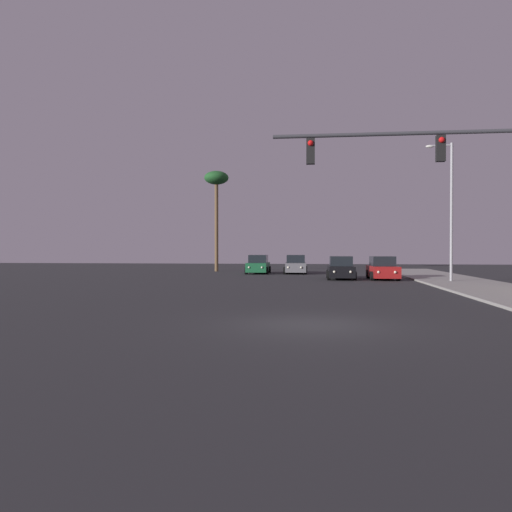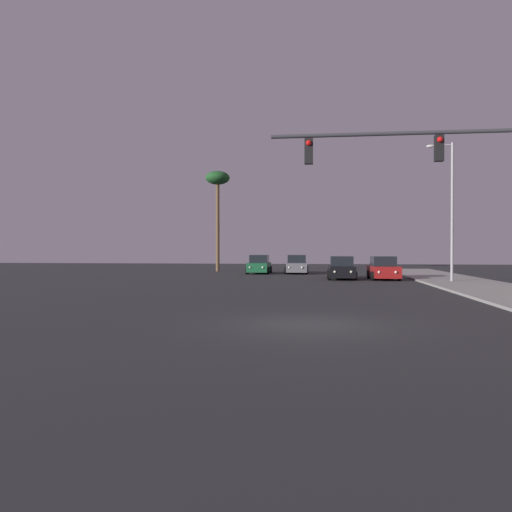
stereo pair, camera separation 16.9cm
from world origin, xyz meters
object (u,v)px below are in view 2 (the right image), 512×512
Objects in this scene: car_black at (341,269)px; palm_tree_far at (218,184)px; car_red at (383,269)px; traffic_light_mast at (452,173)px; street_lamp at (450,204)px; car_grey at (297,265)px; car_green at (259,265)px.

palm_tree_far is at bearing -45.49° from car_black.
traffic_light_mast is at bearing 87.24° from car_red.
traffic_light_mast is (2.83, -19.10, 4.05)m from car_black.
street_lamp is (3.99, 15.91, 0.30)m from traffic_light_mast.
street_lamp is (10.42, -11.19, 4.36)m from car_grey.
car_grey is at bearing 103.35° from traffic_light_mast.
traffic_light_mast reaches higher than car_grey.
car_grey is 28.15m from traffic_light_mast.
street_lamp reaches higher than car_black.
traffic_light_mast is at bearing -64.89° from palm_tree_far.
car_grey is 11.75m from palm_tree_far.
street_lamp reaches higher than car_red.
car_red is (2.98, -0.08, 0.00)m from car_black.
traffic_light_mast is at bearing 101.11° from car_grey.
car_black is 2.98m from car_red.
palm_tree_far is (-7.95, 3.59, 7.86)m from car_grey.
traffic_light_mast is 34.10m from palm_tree_far.
car_black and car_grey have the same top height.
street_lamp is (3.83, -3.12, 4.36)m from car_red.
street_lamp is at bearing 141.40° from car_green.
car_red is (9.94, -7.74, 0.00)m from car_green.
palm_tree_far is at bearing -41.03° from car_red.
car_green is at bearing -40.44° from palm_tree_far.
palm_tree_far reaches higher than street_lamp.
car_grey is at bearing -53.10° from car_red.
car_grey is 1.00× the size of car_red.
traffic_light_mast is at bearing 97.99° from car_black.
car_red is 0.48× the size of traffic_light_mast.
palm_tree_far is (-18.37, 14.78, 3.51)m from street_lamp.
palm_tree_far is (-14.38, 30.69, 3.81)m from traffic_light_mast.
street_lamp reaches higher than car_green.
car_green is 18.07m from street_lamp.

